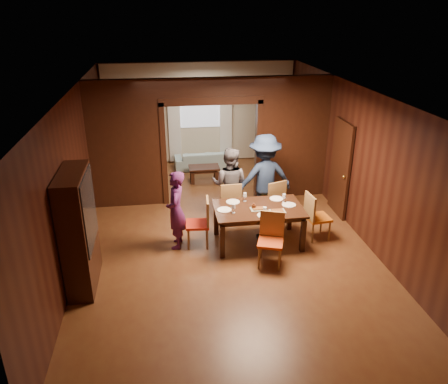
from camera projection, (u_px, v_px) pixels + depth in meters
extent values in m
plane|color=#592D19|center=(221.00, 231.00, 9.12)|extent=(9.00, 9.00, 0.00)
cube|color=silver|center=(221.00, 91.00, 7.97)|extent=(5.50, 9.00, 0.02)
cube|color=black|center=(200.00, 113.00, 12.63)|extent=(5.50, 0.02, 2.90)
cube|color=black|center=(76.00, 172.00, 8.18)|extent=(0.02, 9.00, 2.90)
cube|color=black|center=(354.00, 159.00, 8.91)|extent=(0.02, 9.00, 2.90)
cube|color=black|center=(127.00, 156.00, 9.84)|extent=(1.65, 0.15, 2.40)
cube|color=black|center=(292.00, 148.00, 10.35)|extent=(1.65, 0.15, 2.40)
cube|color=black|center=(211.00, 89.00, 9.52)|extent=(5.50, 0.15, 0.50)
cube|color=beige|center=(200.00, 113.00, 12.60)|extent=(5.40, 0.04, 2.85)
imported|color=#521C54|center=(176.00, 210.00, 8.25)|extent=(0.44, 0.60, 1.54)
imported|color=#5A585F|center=(230.00, 185.00, 9.26)|extent=(0.98, 0.90, 1.64)
imported|color=#1B2945|center=(264.00, 178.00, 9.31)|extent=(1.30, 0.85, 1.89)
imported|color=#96BCC5|center=(205.00, 159.00, 12.52)|extent=(1.74, 0.72, 0.50)
imported|color=black|center=(265.00, 204.00, 8.44)|extent=(0.30, 0.30, 0.07)
cube|color=black|center=(258.00, 225.00, 8.52)|extent=(1.70, 1.06, 0.76)
cube|color=black|center=(204.00, 174.00, 11.60)|extent=(0.80, 0.50, 0.40)
cube|color=black|center=(79.00, 231.00, 7.03)|extent=(0.40, 1.20, 2.00)
cube|color=black|center=(341.00, 169.00, 9.51)|extent=(0.06, 0.90, 2.10)
cube|color=silver|center=(200.00, 105.00, 12.48)|extent=(1.20, 0.03, 1.30)
cube|color=white|center=(174.00, 121.00, 12.52)|extent=(0.35, 0.06, 2.40)
cube|color=white|center=(226.00, 120.00, 12.72)|extent=(0.35, 0.06, 2.40)
cylinder|color=white|center=(224.00, 210.00, 8.27)|extent=(0.27, 0.27, 0.01)
cylinder|color=white|center=(233.00, 202.00, 8.60)|extent=(0.27, 0.27, 0.01)
cylinder|color=white|center=(276.00, 199.00, 8.75)|extent=(0.27, 0.27, 0.01)
cylinder|color=silver|center=(289.00, 205.00, 8.48)|extent=(0.27, 0.27, 0.01)
cylinder|color=silver|center=(264.00, 215.00, 8.06)|extent=(0.27, 0.27, 0.01)
cube|color=gray|center=(258.00, 209.00, 8.29)|extent=(0.30, 0.20, 0.04)
cube|color=gray|center=(277.00, 211.00, 8.20)|extent=(0.30, 0.20, 0.04)
cylinder|color=white|center=(265.00, 211.00, 8.10)|extent=(0.07, 0.07, 0.14)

